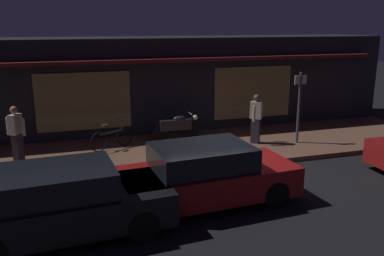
{
  "coord_description": "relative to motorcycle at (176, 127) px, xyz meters",
  "views": [
    {
      "loc": [
        -3.76,
        -9.28,
        4.1
      ],
      "look_at": [
        -0.1,
        2.4,
        0.95
      ],
      "focal_mm": 38.04,
      "sensor_mm": 36.0,
      "label": 1
    }
  ],
  "objects": [
    {
      "name": "bicycle_parked",
      "position": [
        -2.22,
        -0.26,
        -0.14
      ],
      "size": [
        1.47,
        0.84,
        0.91
      ],
      "color": "black",
      "rests_on": "sidewalk_slab"
    },
    {
      "name": "sign_post",
      "position": [
        3.89,
        -1.42,
        0.86
      ],
      "size": [
        0.44,
        0.09,
        2.4
      ],
      "color": "#47474C",
      "rests_on": "sidewalk_slab"
    },
    {
      "name": "sidewalk_slab",
      "position": [
        0.22,
        -0.84,
        -0.57
      ],
      "size": [
        18.0,
        4.0,
        0.15
      ],
      "primitive_type": "cube",
      "color": "brown",
      "rests_on": "ground_plane"
    },
    {
      "name": "motorcycle",
      "position": [
        0.0,
        0.0,
        0.0
      ],
      "size": [
        1.7,
        0.55,
        0.97
      ],
      "color": "black",
      "rests_on": "sidewalk_slab"
    },
    {
      "name": "parked_car_near",
      "position": [
        -3.76,
        -5.36,
        0.06
      ],
      "size": [
        4.21,
        2.03,
        1.42
      ],
      "color": "black",
      "rests_on": "ground_plane"
    },
    {
      "name": "ground_plane",
      "position": [
        0.22,
        -3.84,
        -0.65
      ],
      "size": [
        60.0,
        60.0,
        0.0
      ],
      "primitive_type": "plane",
      "color": "black"
    },
    {
      "name": "storefront_building",
      "position": [
        0.22,
        2.55,
        1.16
      ],
      "size": [
        18.0,
        3.3,
        3.6
      ],
      "color": "black",
      "rests_on": "ground_plane"
    },
    {
      "name": "person_photographer",
      "position": [
        -5.01,
        -0.75,
        0.38
      ],
      "size": [
        0.57,
        0.44,
        1.67
      ],
      "color": "#28232D",
      "rests_on": "sidewalk_slab"
    },
    {
      "name": "parked_car_far",
      "position": [
        -0.6,
        -4.78,
        0.06
      ],
      "size": [
        4.21,
        2.02,
        1.42
      ],
      "color": "black",
      "rests_on": "ground_plane"
    },
    {
      "name": "person_bystander",
      "position": [
        2.5,
        -1.05,
        0.38
      ],
      "size": [
        0.47,
        0.52,
        1.67
      ],
      "color": "#28232D",
      "rests_on": "sidewalk_slab"
    }
  ]
}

